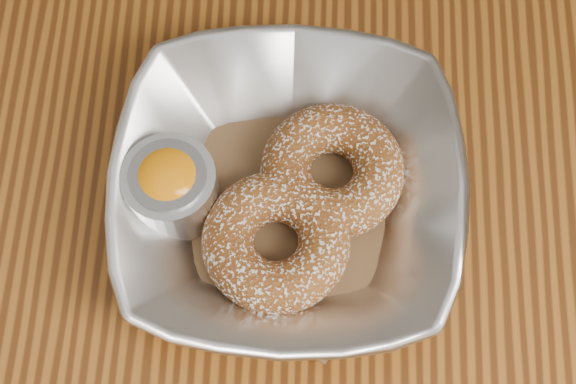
{
  "coord_description": "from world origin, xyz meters",
  "views": [
    {
      "loc": [
        0.08,
        -0.14,
        1.27
      ],
      "look_at": [
        0.07,
        0.06,
        0.78
      ],
      "focal_mm": 55.0,
      "sensor_mm": 36.0,
      "label": 1
    }
  ],
  "objects_px": {
    "serving_bowl": "(288,195)",
    "donut_front": "(276,241)",
    "ramekin": "(171,187)",
    "table": "(185,332)",
    "donut_back": "(332,170)"
  },
  "relations": [
    {
      "from": "serving_bowl",
      "to": "donut_back",
      "type": "distance_m",
      "value": 0.03
    },
    {
      "from": "donut_front",
      "to": "ramekin",
      "type": "distance_m",
      "value": 0.07
    },
    {
      "from": "donut_back",
      "to": "donut_front",
      "type": "height_order",
      "value": "same"
    },
    {
      "from": "donut_back",
      "to": "ramekin",
      "type": "relative_size",
      "value": 1.58
    },
    {
      "from": "donut_back",
      "to": "donut_front",
      "type": "relative_size",
      "value": 1.0
    },
    {
      "from": "donut_front",
      "to": "ramekin",
      "type": "bearing_deg",
      "value": 155.61
    },
    {
      "from": "donut_back",
      "to": "ramekin",
      "type": "height_order",
      "value": "ramekin"
    },
    {
      "from": "serving_bowl",
      "to": "donut_front",
      "type": "height_order",
      "value": "serving_bowl"
    },
    {
      "from": "table",
      "to": "serving_bowl",
      "type": "distance_m",
      "value": 0.16
    },
    {
      "from": "serving_bowl",
      "to": "ramekin",
      "type": "height_order",
      "value": "ramekin"
    },
    {
      "from": "donut_back",
      "to": "donut_front",
      "type": "bearing_deg",
      "value": -124.23
    },
    {
      "from": "donut_back",
      "to": "donut_front",
      "type": "distance_m",
      "value": 0.06
    },
    {
      "from": "serving_bowl",
      "to": "donut_back",
      "type": "bearing_deg",
      "value": 33.04
    },
    {
      "from": "table",
      "to": "donut_back",
      "type": "bearing_deg",
      "value": 37.69
    },
    {
      "from": "table",
      "to": "donut_front",
      "type": "relative_size",
      "value": 13.48
    }
  ]
}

